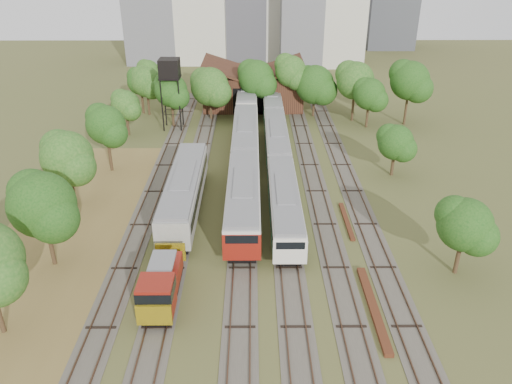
{
  "coord_description": "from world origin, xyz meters",
  "views": [
    {
      "loc": [
        -1.04,
        -24.43,
        24.83
      ],
      "look_at": [
        -0.76,
        19.93,
        2.5
      ],
      "focal_mm": 35.0,
      "sensor_mm": 36.0,
      "label": 1
    }
  ],
  "objects_px": {
    "railcar_green_set": "(277,140)",
    "shunter_locomotive": "(161,286)",
    "water_tower": "(170,70)",
    "railcar_red_set": "(245,165)"
  },
  "relations": [
    {
      "from": "railcar_red_set",
      "to": "railcar_green_set",
      "type": "bearing_deg",
      "value": 64.37
    },
    {
      "from": "shunter_locomotive",
      "to": "water_tower",
      "type": "height_order",
      "value": "water_tower"
    },
    {
      "from": "railcar_green_set",
      "to": "railcar_red_set",
      "type": "bearing_deg",
      "value": -115.63
    },
    {
      "from": "railcar_green_set",
      "to": "water_tower",
      "type": "distance_m",
      "value": 19.19
    },
    {
      "from": "railcar_green_set",
      "to": "water_tower",
      "type": "height_order",
      "value": "water_tower"
    },
    {
      "from": "railcar_green_set",
      "to": "water_tower",
      "type": "bearing_deg",
      "value": 145.36
    },
    {
      "from": "shunter_locomotive",
      "to": "water_tower",
      "type": "relative_size",
      "value": 0.8
    },
    {
      "from": "railcar_red_set",
      "to": "water_tower",
      "type": "distance_m",
      "value": 22.42
    },
    {
      "from": "railcar_red_set",
      "to": "water_tower",
      "type": "height_order",
      "value": "water_tower"
    },
    {
      "from": "railcar_green_set",
      "to": "shunter_locomotive",
      "type": "distance_m",
      "value": 31.62
    }
  ]
}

